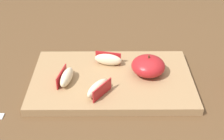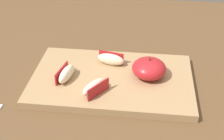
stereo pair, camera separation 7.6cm
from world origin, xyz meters
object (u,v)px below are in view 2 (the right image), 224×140
cutting_board (112,80)px  apple_half_skin_up (149,68)px  apple_wedge_middle (95,87)px  apple_wedge_front (109,59)px  apple_wedge_back (66,74)px

cutting_board → apple_half_skin_up: 0.10m
cutting_board → apple_wedge_middle: bearing=-115.3°
cutting_board → apple_wedge_front: size_ratio=5.32×
apple_half_skin_up → apple_wedge_front: bearing=157.5°
cutting_board → apple_wedge_back: 0.11m
apple_wedge_front → apple_wedge_middle: same height
apple_half_skin_up → apple_wedge_back: size_ratio=1.12×
apple_half_skin_up → apple_wedge_back: bearing=-169.8°
cutting_board → apple_half_skin_up: size_ratio=4.73×
apple_wedge_back → apple_wedge_middle: bearing=-30.0°
apple_wedge_front → apple_wedge_middle: 0.12m
cutting_board → apple_wedge_middle: (-0.03, -0.07, 0.02)m
apple_half_skin_up → apple_wedge_middle: (-0.12, -0.08, -0.01)m
apple_wedge_front → cutting_board: bearing=-76.3°
apple_half_skin_up → apple_wedge_back: apple_half_skin_up is taller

